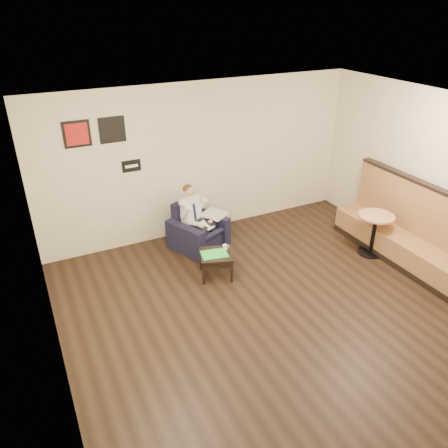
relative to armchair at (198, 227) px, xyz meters
name	(u,v)px	position (x,y,z in m)	size (l,w,h in m)	color
ground	(289,316)	(0.36, -2.39, -0.40)	(6.00, 6.00, 0.00)	black
wall_back	(202,160)	(0.36, 0.61, 1.00)	(6.00, 0.02, 2.80)	#F0E5C4
wall_left	(48,293)	(-2.64, -2.39, 1.00)	(0.02, 6.00, 2.80)	#F0E5C4
ceiling	(306,121)	(0.36, -2.39, 2.40)	(6.00, 6.00, 0.02)	white
seating_sign	(131,166)	(-0.94, 0.60, 1.10)	(0.32, 0.02, 0.20)	black
art_print_left	(77,134)	(-1.74, 0.60, 1.75)	(0.42, 0.03, 0.42)	#B41A16
art_print_right	(112,130)	(-1.19, 0.60, 1.75)	(0.42, 0.03, 0.42)	black
armchair	(198,227)	(0.00, 0.00, 0.00)	(0.83, 0.83, 0.80)	black
seated_man	(202,221)	(0.04, -0.10, 0.15)	(0.52, 0.79, 1.10)	silver
lap_papers	(206,225)	(0.08, -0.18, 0.09)	(0.18, 0.26, 0.01)	white
newspaper	(214,214)	(0.34, 0.06, 0.14)	(0.35, 0.44, 0.01)	silver
side_table	(216,264)	(-0.12, -0.99, -0.20)	(0.50, 0.50, 0.41)	black
green_folder	(214,254)	(-0.15, -1.00, 0.01)	(0.41, 0.29, 0.01)	#2BDA4B
coffee_mug	(225,247)	(0.07, -0.93, 0.05)	(0.07, 0.07, 0.09)	white
smartphone	(218,249)	(-0.03, -0.86, 0.01)	(0.13, 0.06, 0.01)	black
banquette	(404,223)	(2.95, -1.88, 0.27)	(0.63, 2.63, 1.34)	brown
cafe_table	(373,234)	(2.63, -1.57, -0.03)	(0.60, 0.60, 0.75)	tan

